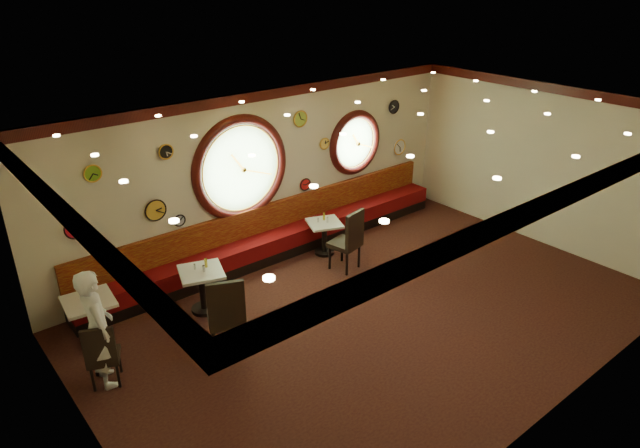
% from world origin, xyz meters
% --- Properties ---
extents(floor, '(9.00, 6.00, 0.00)m').
position_xyz_m(floor, '(0.00, 0.00, 0.00)').
color(floor, black).
rests_on(floor, ground).
extents(ceiling, '(9.00, 6.00, 0.02)m').
position_xyz_m(ceiling, '(0.00, 0.00, 3.20)').
color(ceiling, gold).
rests_on(ceiling, wall_back).
extents(wall_back, '(9.00, 0.02, 3.20)m').
position_xyz_m(wall_back, '(0.00, 3.00, 1.60)').
color(wall_back, beige).
rests_on(wall_back, floor).
extents(wall_front, '(9.00, 0.02, 3.20)m').
position_xyz_m(wall_front, '(0.00, -3.00, 1.60)').
color(wall_front, beige).
rests_on(wall_front, floor).
extents(wall_left, '(0.02, 6.00, 3.20)m').
position_xyz_m(wall_left, '(-4.50, 0.00, 1.60)').
color(wall_left, beige).
rests_on(wall_left, floor).
extents(wall_right, '(0.02, 6.00, 3.20)m').
position_xyz_m(wall_right, '(4.50, 0.00, 1.60)').
color(wall_right, beige).
rests_on(wall_right, floor).
extents(molding_back, '(9.00, 0.10, 0.18)m').
position_xyz_m(molding_back, '(0.00, 2.95, 3.11)').
color(molding_back, '#380C0A').
rests_on(molding_back, wall_back).
extents(molding_front, '(9.00, 0.10, 0.18)m').
position_xyz_m(molding_front, '(0.00, -2.95, 3.11)').
color(molding_front, '#380C0A').
rests_on(molding_front, wall_back).
extents(molding_left, '(0.10, 6.00, 0.18)m').
position_xyz_m(molding_left, '(-4.45, 0.00, 3.11)').
color(molding_left, '#380C0A').
rests_on(molding_left, wall_back).
extents(molding_right, '(0.10, 6.00, 0.18)m').
position_xyz_m(molding_right, '(4.45, 0.00, 3.11)').
color(molding_right, '#380C0A').
rests_on(molding_right, wall_back).
extents(banquette_base, '(8.00, 0.55, 0.20)m').
position_xyz_m(banquette_base, '(0.00, 2.72, 0.10)').
color(banquette_base, black).
rests_on(banquette_base, floor).
extents(banquette_seat, '(8.00, 0.55, 0.30)m').
position_xyz_m(banquette_seat, '(0.00, 2.72, 0.35)').
color(banquette_seat, '#5A070B').
rests_on(banquette_seat, banquette_base).
extents(banquette_back, '(8.00, 0.10, 0.55)m').
position_xyz_m(banquette_back, '(0.00, 2.94, 0.75)').
color(banquette_back, '#620709').
rests_on(banquette_back, wall_back).
extents(porthole_left_glass, '(1.66, 0.02, 1.66)m').
position_xyz_m(porthole_left_glass, '(-0.60, 3.00, 1.85)').
color(porthole_left_glass, '#8AC073').
rests_on(porthole_left_glass, wall_back).
extents(porthole_left_frame, '(1.98, 0.18, 1.98)m').
position_xyz_m(porthole_left_frame, '(-0.60, 2.98, 1.85)').
color(porthole_left_frame, '#380C0A').
rests_on(porthole_left_frame, wall_back).
extents(porthole_left_ring, '(1.61, 0.03, 1.61)m').
position_xyz_m(porthole_left_ring, '(-0.60, 2.95, 1.85)').
color(porthole_left_ring, gold).
rests_on(porthole_left_ring, wall_back).
extents(porthole_right_glass, '(1.10, 0.02, 1.10)m').
position_xyz_m(porthole_right_glass, '(2.20, 3.00, 1.80)').
color(porthole_right_glass, '#8AC073').
rests_on(porthole_right_glass, wall_back).
extents(porthole_right_frame, '(1.38, 0.18, 1.38)m').
position_xyz_m(porthole_right_frame, '(2.20, 2.98, 1.80)').
color(porthole_right_frame, '#380C0A').
rests_on(porthole_right_frame, wall_back).
extents(porthole_right_ring, '(1.09, 0.03, 1.09)m').
position_xyz_m(porthole_right_ring, '(2.20, 2.95, 1.80)').
color(porthole_right_ring, gold).
rests_on(porthole_right_ring, wall_back).
extents(wall_clock_0, '(0.22, 0.03, 0.22)m').
position_xyz_m(wall_clock_0, '(1.35, 2.96, 1.95)').
color(wall_clock_0, '#FAD453').
rests_on(wall_clock_0, wall_back).
extents(wall_clock_1, '(0.26, 0.03, 0.26)m').
position_xyz_m(wall_clock_1, '(-3.20, 2.96, 2.35)').
color(wall_clock_1, '#6EAB22').
rests_on(wall_clock_1, wall_back).
extents(wall_clock_2, '(0.30, 0.03, 0.30)m').
position_xyz_m(wall_clock_2, '(0.75, 2.96, 2.55)').
color(wall_clock_2, '#98B839').
rests_on(wall_clock_2, wall_back).
extents(wall_clock_3, '(0.24, 0.03, 0.24)m').
position_xyz_m(wall_clock_3, '(-2.00, 2.96, 2.45)').
color(wall_clock_3, black).
rests_on(wall_clock_3, wall_back).
extents(wall_clock_4, '(0.36, 0.03, 0.36)m').
position_xyz_m(wall_clock_4, '(-2.30, 2.96, 1.50)').
color(wall_clock_4, gold).
rests_on(wall_clock_4, wall_back).
extents(wall_clock_5, '(0.32, 0.03, 0.32)m').
position_xyz_m(wall_clock_5, '(-3.60, 2.96, 1.55)').
color(wall_clock_5, red).
rests_on(wall_clock_5, wall_back).
extents(wall_clock_6, '(0.34, 0.03, 0.34)m').
position_xyz_m(wall_clock_6, '(3.55, 2.96, 1.45)').
color(wall_clock_6, white).
rests_on(wall_clock_6, wall_back).
extents(wall_clock_7, '(0.24, 0.03, 0.24)m').
position_xyz_m(wall_clock_7, '(0.85, 2.96, 1.20)').
color(wall_clock_7, red).
rests_on(wall_clock_7, wall_back).
extents(wall_clock_8, '(0.20, 0.03, 0.20)m').
position_xyz_m(wall_clock_8, '(-1.90, 2.96, 1.20)').
color(wall_clock_8, silver).
rests_on(wall_clock_8, wall_back).
extents(wall_clock_9, '(0.28, 0.03, 0.28)m').
position_xyz_m(wall_clock_9, '(3.30, 2.96, 2.40)').
color(wall_clock_9, black).
rests_on(wall_clock_9, wall_back).
extents(table_a, '(0.76, 0.76, 0.76)m').
position_xyz_m(table_a, '(-3.82, 2.13, 0.48)').
color(table_a, black).
rests_on(table_a, floor).
extents(table_b, '(0.86, 0.86, 0.75)m').
position_xyz_m(table_b, '(-2.11, 1.89, 0.47)').
color(table_b, black).
rests_on(table_b, floor).
extents(table_c, '(0.80, 0.80, 0.68)m').
position_xyz_m(table_c, '(0.72, 2.20, 0.43)').
color(table_c, black).
rests_on(table_c, floor).
extents(chair_a, '(0.55, 0.55, 0.61)m').
position_xyz_m(chair_a, '(-4.04, 1.08, 0.56)').
color(chair_a, black).
rests_on(chair_a, floor).
extents(chair_b, '(0.70, 0.70, 0.78)m').
position_xyz_m(chair_b, '(-2.38, 0.66, 0.72)').
color(chair_b, black).
rests_on(chair_b, floor).
extents(chair_c, '(0.60, 0.60, 0.74)m').
position_xyz_m(chair_c, '(0.66, 1.40, 0.68)').
color(chair_c, black).
rests_on(chair_c, floor).
extents(condiment_a_salt, '(0.03, 0.03, 0.09)m').
position_xyz_m(condiment_a_salt, '(-3.84, 2.21, 0.81)').
color(condiment_a_salt, silver).
rests_on(condiment_a_salt, table_a).
extents(condiment_b_salt, '(0.03, 0.03, 0.09)m').
position_xyz_m(condiment_b_salt, '(-2.16, 1.99, 0.80)').
color(condiment_b_salt, silver).
rests_on(condiment_b_salt, table_b).
extents(condiment_c_salt, '(0.03, 0.03, 0.09)m').
position_xyz_m(condiment_c_salt, '(0.63, 2.28, 0.72)').
color(condiment_c_salt, silver).
rests_on(condiment_c_salt, table_c).
extents(condiment_a_pepper, '(0.03, 0.03, 0.09)m').
position_xyz_m(condiment_a_pepper, '(-3.74, 2.07, 0.80)').
color(condiment_a_pepper, silver).
rests_on(condiment_a_pepper, table_a).
extents(condiment_b_pepper, '(0.04, 0.04, 0.11)m').
position_xyz_m(condiment_b_pepper, '(-2.09, 1.83, 0.80)').
color(condiment_b_pepper, silver).
rests_on(condiment_b_pepper, table_b).
extents(condiment_c_pepper, '(0.04, 0.04, 0.11)m').
position_xyz_m(condiment_c_pepper, '(0.76, 2.15, 0.73)').
color(condiment_c_pepper, silver).
rests_on(condiment_c_pepper, table_c).
extents(condiment_a_bottle, '(0.05, 0.05, 0.15)m').
position_xyz_m(condiment_a_bottle, '(-3.77, 2.20, 0.84)').
color(condiment_a_bottle, gold).
rests_on(condiment_a_bottle, table_a).
extents(condiment_b_bottle, '(0.05, 0.05, 0.15)m').
position_xyz_m(condiment_b_bottle, '(-1.98, 1.94, 0.82)').
color(condiment_b_bottle, gold).
rests_on(condiment_b_bottle, table_b).
extents(condiment_c_bottle, '(0.05, 0.05, 0.15)m').
position_xyz_m(condiment_c_bottle, '(0.78, 2.28, 0.75)').
color(condiment_c_bottle, gold).
rests_on(condiment_c_bottle, table_c).
extents(waiter, '(0.46, 0.66, 1.72)m').
position_xyz_m(waiter, '(-4.00, 1.19, 0.86)').
color(waiter, white).
rests_on(waiter, floor).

